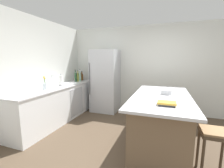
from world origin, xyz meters
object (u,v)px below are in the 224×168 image
refrigerator (105,81)px  vinegar_bottle (82,76)px  olive_oil_bottle (78,77)px  bar_stool (215,139)px  mixing_bowl (166,92)px  kitchen_island (160,119)px  cookbook_stack (167,103)px  whiskey_bottle (82,77)px  soda_bottle (80,76)px  sink_faucet (52,81)px  wine_bottle (76,77)px  flower_vase (45,85)px  gin_bottle (80,77)px  paper_towel_roll (61,80)px

refrigerator → vinegar_bottle: (-0.93, 0.16, 0.09)m
vinegar_bottle → olive_oil_bottle: bearing=-76.9°
bar_stool → mixing_bowl: size_ratio=3.33×
refrigerator → kitchen_island: bearing=-40.3°
olive_oil_bottle → bar_stool: bearing=-30.0°
mixing_bowl → bar_stool: bearing=-51.8°
vinegar_bottle → cookbook_stack: bearing=-39.3°
vinegar_bottle → whiskey_bottle: bearing=-57.8°
kitchen_island → cookbook_stack: bearing=-82.0°
olive_oil_bottle → kitchen_island: bearing=-25.5°
soda_bottle → olive_oil_bottle: size_ratio=1.08×
cookbook_stack → mixing_bowl: 0.76m
olive_oil_bottle → cookbook_stack: (2.63, -1.83, -0.09)m
olive_oil_bottle → sink_faucet: bearing=-93.9°
wine_bottle → flower_vase: bearing=-89.0°
bar_stool → soda_bottle: size_ratio=1.82×
cookbook_stack → mixing_bowl: size_ratio=1.29×
refrigerator → vinegar_bottle: refrigerator is taller
flower_vase → soda_bottle: (-0.04, 1.59, 0.05)m
soda_bottle → gin_bottle: 0.11m
paper_towel_roll → vinegar_bottle: (-0.08, 1.18, -0.01)m
refrigerator → whiskey_bottle: refrigerator is taller
bar_stool → soda_bottle: 3.92m
whiskey_bottle → refrigerator: bearing=-4.3°
refrigerator → paper_towel_roll: 1.34m
flower_vase → vinegar_bottle: flower_vase is taller
vinegar_bottle → bar_stool: bearing=-34.1°
flower_vase → wine_bottle: size_ratio=0.83×
wine_bottle → mixing_bowl: wine_bottle is taller
flower_vase → soda_bottle: soda_bottle is taller
paper_towel_roll → whiskey_bottle: size_ratio=1.06×
whiskey_bottle → cookbook_stack: whiskey_bottle is taller
paper_towel_roll → wine_bottle: (-0.01, 0.71, 0.01)m
paper_towel_roll → gin_bottle: gin_bottle is taller
gin_bottle → olive_oil_bottle: olive_oil_bottle is taller
bar_stool → olive_oil_bottle: size_ratio=1.97×
mixing_bowl → sink_faucet: bearing=179.6°
sink_faucet → soda_bottle: 1.25m
whiskey_bottle → soda_bottle: size_ratio=0.79×
wine_bottle → vinegar_bottle: bearing=98.2°
whiskey_bottle → gin_bottle: 0.20m
bar_stool → olive_oil_bottle: 3.78m
sink_faucet → soda_bottle: bearing=88.7°
wine_bottle → bar_stool: bearing=-28.6°
flower_vase → olive_oil_bottle: 1.40m
flower_vase → cookbook_stack: bearing=-9.5°
vinegar_bottle → soda_bottle: size_ratio=0.80×
olive_oil_bottle → mixing_bowl: bearing=-22.3°
sink_faucet → vinegar_bottle: bearing=90.7°
kitchen_island → wine_bottle: (-2.56, 1.12, 0.59)m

